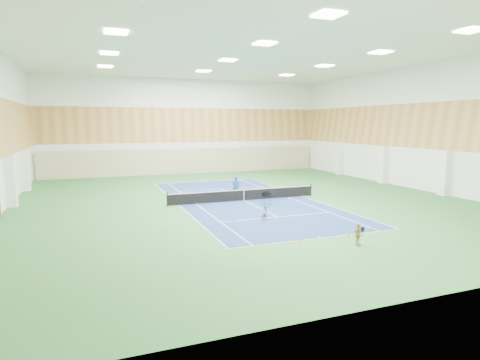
% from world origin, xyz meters
% --- Properties ---
extents(ground, '(40.00, 40.00, 0.00)m').
position_xyz_m(ground, '(0.00, 0.00, 0.00)').
color(ground, '#2D6931').
rests_on(ground, ground).
extents(room_shell, '(36.00, 40.00, 12.00)m').
position_xyz_m(room_shell, '(0.00, 0.00, 6.00)').
color(room_shell, white).
rests_on(room_shell, ground).
extents(wood_cladding, '(36.00, 40.00, 8.00)m').
position_xyz_m(wood_cladding, '(0.00, 0.00, 8.00)').
color(wood_cladding, tan).
rests_on(wood_cladding, room_shell).
extents(ceiling_light_grid, '(21.40, 25.40, 0.06)m').
position_xyz_m(ceiling_light_grid, '(0.00, 0.00, 11.92)').
color(ceiling_light_grid, white).
rests_on(ceiling_light_grid, room_shell).
extents(court_surface, '(10.97, 23.77, 0.01)m').
position_xyz_m(court_surface, '(0.00, 0.00, 0.01)').
color(court_surface, navy).
rests_on(court_surface, ground).
extents(tennis_balls_scatter, '(10.57, 22.77, 0.07)m').
position_xyz_m(tennis_balls_scatter, '(0.00, 0.00, 0.05)').
color(tennis_balls_scatter, '#CCD925').
rests_on(tennis_balls_scatter, ground).
extents(tennis_net, '(12.80, 0.10, 1.10)m').
position_xyz_m(tennis_net, '(0.00, 0.00, 0.55)').
color(tennis_net, black).
rests_on(tennis_net, ground).
extents(back_curtain, '(35.40, 0.16, 3.20)m').
position_xyz_m(back_curtain, '(0.00, 19.75, 1.60)').
color(back_curtain, '#C6B793').
rests_on(back_curtain, ground).
extents(coach, '(0.74, 0.53, 1.89)m').
position_xyz_m(coach, '(-0.15, 1.62, 0.94)').
color(coach, '#1F4490').
rests_on(coach, ground).
extents(child_court, '(0.58, 0.50, 1.00)m').
position_xyz_m(child_court, '(-1.13, -6.91, 0.50)').
color(child_court, '#9998A0').
rests_on(child_court, ground).
extents(child_apron, '(0.74, 0.43, 1.18)m').
position_xyz_m(child_apron, '(1.13, -13.68, 0.59)').
color(child_apron, tan).
rests_on(child_apron, ground).
extents(ball_cart, '(0.60, 0.60, 1.01)m').
position_xyz_m(ball_cart, '(1.10, -2.12, 0.50)').
color(ball_cart, black).
rests_on(ball_cart, ground).
extents(cone_svc_a, '(0.18, 0.18, 0.20)m').
position_xyz_m(cone_svc_a, '(-3.24, -6.38, 0.10)').
color(cone_svc_a, orange).
rests_on(cone_svc_a, ground).
extents(cone_svc_b, '(0.22, 0.22, 0.24)m').
position_xyz_m(cone_svc_b, '(-1.21, -6.54, 0.12)').
color(cone_svc_b, '#F94B0D').
rests_on(cone_svc_b, ground).
extents(cone_svc_c, '(0.19, 0.19, 0.21)m').
position_xyz_m(cone_svc_c, '(0.87, -6.13, 0.11)').
color(cone_svc_c, orange).
rests_on(cone_svc_c, ground).
extents(cone_svc_d, '(0.17, 0.17, 0.19)m').
position_xyz_m(cone_svc_d, '(3.28, -6.98, 0.09)').
color(cone_svc_d, '#E5520C').
rests_on(cone_svc_d, ground).
extents(cone_base_a, '(0.17, 0.17, 0.19)m').
position_xyz_m(cone_base_a, '(-3.61, -11.83, 0.09)').
color(cone_base_a, orange).
rests_on(cone_base_a, ground).
extents(cone_base_b, '(0.18, 0.18, 0.20)m').
position_xyz_m(cone_base_b, '(-1.49, -12.11, 0.10)').
color(cone_base_b, orange).
rests_on(cone_base_b, ground).
extents(cone_base_c, '(0.20, 0.20, 0.22)m').
position_xyz_m(cone_base_c, '(1.65, -12.22, 0.11)').
color(cone_base_c, orange).
rests_on(cone_base_c, ground).
extents(cone_base_d, '(0.19, 0.19, 0.21)m').
position_xyz_m(cone_base_d, '(3.69, -11.62, 0.11)').
color(cone_base_d, '#DC3E0B').
rests_on(cone_base_d, ground).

